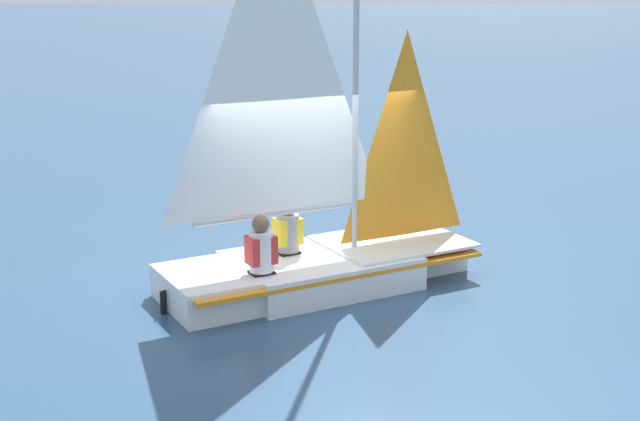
{
  "coord_description": "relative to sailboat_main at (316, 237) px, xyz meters",
  "views": [
    {
      "loc": [
        0.58,
        -11.14,
        3.95
      ],
      "look_at": [
        0.0,
        0.0,
        1.02
      ],
      "focal_mm": 50.0,
      "sensor_mm": 36.0,
      "label": 1
    }
  ],
  "objects": [
    {
      "name": "sailor_crew",
      "position": [
        -0.63,
        -0.77,
        -0.05
      ],
      "size": [
        0.43,
        0.41,
        1.16
      ],
      "rotation": [
        0.0,
        0.0,
        0.55
      ],
      "color": "black",
      "rests_on": "ground_plane"
    },
    {
      "name": "sailor_helm",
      "position": [
        -0.38,
        0.07,
        -0.04
      ],
      "size": [
        0.43,
        0.41,
        1.16
      ],
      "rotation": [
        0.0,
        0.0,
        0.55
      ],
      "color": "black",
      "rests_on": "ground_plane"
    },
    {
      "name": "ground_plane",
      "position": [
        0.04,
        0.03,
        -0.67
      ],
      "size": [
        260.0,
        260.0,
        0.0
      ],
      "primitive_type": "plane",
      "color": "#2D4C6B"
    },
    {
      "name": "sailboat_main",
      "position": [
        0.0,
        0.0,
        0.0
      ],
      "size": [
        4.33,
        3.53,
        5.09
      ],
      "rotation": [
        0.0,
        0.0,
        0.55
      ],
      "color": "white",
      "rests_on": "ground_plane"
    }
  ]
}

